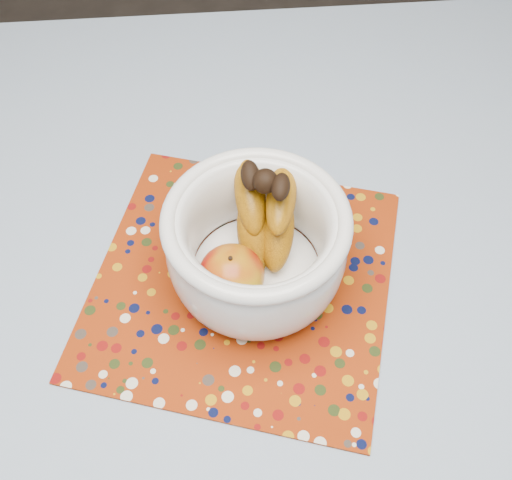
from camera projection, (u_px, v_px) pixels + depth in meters
table at (225, 380)px, 0.76m from camera, size 1.20×1.20×0.75m
tablecloth at (223, 353)px, 0.70m from camera, size 1.32×1.32×0.01m
placemat at (242, 280)px, 0.75m from camera, size 0.45×0.45×0.00m
fruit_bowl at (259, 240)px, 0.69m from camera, size 0.21×0.22×0.16m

